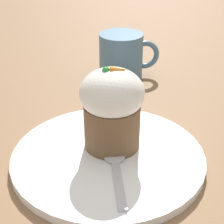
{
  "coord_description": "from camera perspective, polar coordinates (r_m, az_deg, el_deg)",
  "views": [
    {
      "loc": [
        -0.04,
        -0.4,
        0.29
      ],
      "look_at": [
        0.01,
        0.02,
        0.06
      ],
      "focal_mm": 60.0,
      "sensor_mm": 36.0,
      "label": 1
    }
  ],
  "objects": [
    {
      "name": "coffee_cup",
      "position": [
        0.72,
        1.55,
        8.56
      ],
      "size": [
        0.12,
        0.08,
        0.09
      ],
      "color": "teal",
      "rests_on": "ground_plane"
    },
    {
      "name": "spoon",
      "position": [
        0.47,
        0.55,
        -7.92
      ],
      "size": [
        0.03,
        0.12,
        0.01
      ],
      "color": "#B7B7BC",
      "rests_on": "dessert_plate"
    },
    {
      "name": "carrot_cake",
      "position": [
        0.48,
        0.0,
        0.72
      ],
      "size": [
        0.08,
        0.08,
        0.11
      ],
      "color": "brown",
      "rests_on": "dessert_plate"
    },
    {
      "name": "ground_plane",
      "position": [
        0.5,
        -0.59,
        -7.42
      ],
      "size": [
        4.0,
        4.0,
        0.0
      ],
      "primitive_type": "plane",
      "color": "#846042"
    },
    {
      "name": "dessert_plate",
      "position": [
        0.49,
        -0.59,
        -6.89
      ],
      "size": [
        0.25,
        0.25,
        0.01
      ],
      "color": "white",
      "rests_on": "ground_plane"
    }
  ]
}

